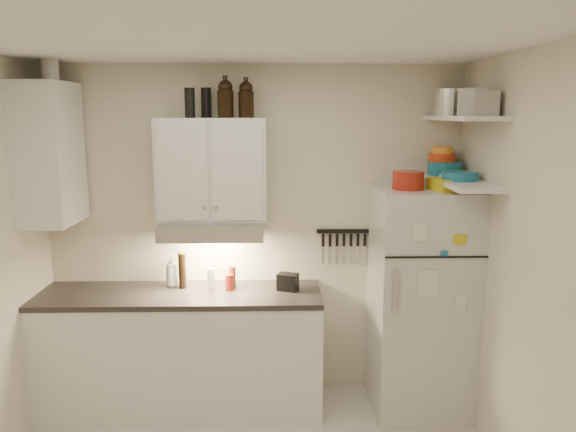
{
  "coord_description": "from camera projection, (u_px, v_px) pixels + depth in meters",
  "views": [
    {
      "loc": [
        0.16,
        -2.82,
        2.23
      ],
      "look_at": [
        0.25,
        0.9,
        1.55
      ],
      "focal_mm": 35.0,
      "sensor_mm": 36.0,
      "label": 1
    }
  ],
  "objects": [
    {
      "name": "ceiling",
      "position": [
        241.0,
        34.0,
        2.7
      ],
      "size": [
        3.2,
        3.0,
        0.02
      ],
      "primitive_type": "cube",
      "color": "white",
      "rests_on": "ground"
    },
    {
      "name": "back_wall",
      "position": [
        255.0,
        233.0,
        4.42
      ],
      "size": [
        3.2,
        0.02,
        2.6
      ],
      "primitive_type": "cube",
      "color": "beige",
      "rests_on": "ground"
    },
    {
      "name": "right_wall",
      "position": [
        548.0,
        292.0,
        2.98
      ],
      "size": [
        0.02,
        3.0,
        2.6
      ],
      "primitive_type": "cube",
      "color": "beige",
      "rests_on": "ground"
    },
    {
      "name": "base_cabinet",
      "position": [
        182.0,
        353.0,
        4.26
      ],
      "size": [
        2.1,
        0.6,
        0.88
      ],
      "primitive_type": "cube",
      "color": "white",
      "rests_on": "floor"
    },
    {
      "name": "countertop",
      "position": [
        180.0,
        295.0,
        4.18
      ],
      "size": [
        2.1,
        0.62,
        0.04
      ],
      "primitive_type": "cube",
      "color": "#2D2826",
      "rests_on": "base_cabinet"
    },
    {
      "name": "upper_cabinet",
      "position": [
        212.0,
        169.0,
        4.15
      ],
      "size": [
        0.8,
        0.33,
        0.75
      ],
      "primitive_type": "cube",
      "color": "white",
      "rests_on": "back_wall"
    },
    {
      "name": "side_cabinet",
      "position": [
        49.0,
        154.0,
        3.97
      ],
      "size": [
        0.33,
        0.55,
        1.0
      ],
      "primitive_type": "cube",
      "color": "white",
      "rests_on": "left_wall"
    },
    {
      "name": "range_hood",
      "position": [
        213.0,
        229.0,
        4.16
      ],
      "size": [
        0.76,
        0.46,
        0.12
      ],
      "primitive_type": "cube",
      "color": "silver",
      "rests_on": "back_wall"
    },
    {
      "name": "fridge",
      "position": [
        421.0,
        301.0,
        4.19
      ],
      "size": [
        0.7,
        0.68,
        1.7
      ],
      "primitive_type": "cube",
      "color": "silver",
      "rests_on": "floor"
    },
    {
      "name": "shelf_hi",
      "position": [
        464.0,
        118.0,
        3.82
      ],
      "size": [
        0.3,
        0.95,
        0.03
      ],
      "primitive_type": "cube",
      "color": "white",
      "rests_on": "right_wall"
    },
    {
      "name": "shelf_lo",
      "position": [
        460.0,
        182.0,
        3.9
      ],
      "size": [
        0.3,
        0.95,
        0.03
      ],
      "primitive_type": "cube",
      "color": "white",
      "rests_on": "right_wall"
    },
    {
      "name": "knife_strip",
      "position": [
        343.0,
        231.0,
        4.41
      ],
      "size": [
        0.42,
        0.02,
        0.03
      ],
      "primitive_type": "cube",
      "color": "black",
      "rests_on": "back_wall"
    },
    {
      "name": "dutch_oven",
      "position": [
        408.0,
        180.0,
        3.98
      ],
      "size": [
        0.28,
        0.28,
        0.13
      ],
      "primitive_type": "cylinder",
      "rotation": [
        0.0,
        0.0,
        0.32
      ],
      "color": "maroon",
      "rests_on": "fridge"
    },
    {
      "name": "book_stack",
      "position": [
        448.0,
        184.0,
        3.92
      ],
      "size": [
        0.25,
        0.29,
        0.09
      ],
      "primitive_type": "cube",
      "rotation": [
        0.0,
        0.0,
        0.18
      ],
      "color": "gold",
      "rests_on": "fridge"
    },
    {
      "name": "spice_jar",
      "position": [
        443.0,
        181.0,
        4.04
      ],
      "size": [
        0.07,
        0.07,
        0.1
      ],
      "primitive_type": "cylinder",
      "rotation": [
        0.0,
        0.0,
        0.31
      ],
      "color": "silver",
      "rests_on": "fridge"
    },
    {
      "name": "stock_pot",
      "position": [
        451.0,
        102.0,
        4.11
      ],
      "size": [
        0.31,
        0.31,
        0.19
      ],
      "primitive_type": "cylinder",
      "rotation": [
        0.0,
        0.0,
        -0.17
      ],
      "color": "silver",
      "rests_on": "shelf_hi"
    },
    {
      "name": "tin_a",
      "position": [
        471.0,
        102.0,
        3.68
      ],
      "size": [
        0.22,
        0.21,
        0.18
      ],
      "primitive_type": "cube",
      "rotation": [
        0.0,
        0.0,
        -0.32
      ],
      "color": "#AAAAAD",
      "rests_on": "shelf_hi"
    },
    {
      "name": "tin_b",
      "position": [
        484.0,
        103.0,
        3.56
      ],
      "size": [
        0.17,
        0.17,
        0.16
      ],
      "primitive_type": "cube",
      "rotation": [
        0.0,
        0.0,
        -0.1
      ],
      "color": "#AAAAAD",
      "rests_on": "shelf_hi"
    },
    {
      "name": "bowl_teal",
      "position": [
        445.0,
        169.0,
        4.19
      ],
      "size": [
        0.25,
        0.25,
        0.1
      ],
      "primitive_type": "cylinder",
      "color": "#196A89",
      "rests_on": "shelf_lo"
    },
    {
      "name": "bowl_orange",
      "position": [
        442.0,
        157.0,
        4.22
      ],
      "size": [
        0.2,
        0.2,
        0.06
      ],
      "primitive_type": "cylinder",
      "color": "red",
      "rests_on": "bowl_teal"
    },
    {
      "name": "bowl_yellow",
      "position": [
        442.0,
        150.0,
        4.21
      ],
      "size": [
        0.16,
        0.16,
        0.05
      ],
      "primitive_type": "cylinder",
      "color": "orange",
      "rests_on": "bowl_orange"
    },
    {
      "name": "plates",
      "position": [
        460.0,
        176.0,
        3.88
      ],
      "size": [
        0.31,
        0.31,
        0.06
      ],
      "primitive_type": "cylinder",
      "rotation": [
        0.0,
        0.0,
        -0.33
      ],
      "color": "#196A89",
      "rests_on": "shelf_lo"
    },
    {
      "name": "growler_a",
      "position": [
        225.0,
        98.0,
        4.02
      ],
      "size": [
        0.14,
        0.14,
        0.28
      ],
      "primitive_type": null,
      "rotation": [
        0.0,
        0.0,
        0.22
      ],
      "color": "black",
      "rests_on": "upper_cabinet"
    },
    {
      "name": "growler_b",
      "position": [
        246.0,
        99.0,
        4.04
      ],
      "size": [
        0.13,
        0.13,
        0.27
      ],
      "primitive_type": null,
      "rotation": [
        0.0,
        0.0,
        0.18
      ],
      "color": "black",
      "rests_on": "upper_cabinet"
    },
    {
      "name": "thermos_a",
      "position": [
        206.0,
        103.0,
        4.13
      ],
      "size": [
        0.08,
        0.08,
        0.22
      ],
      "primitive_type": "cylinder",
      "rotation": [
        0.0,
        0.0,
        -0.01
      ],
      "color": "black",
      "rests_on": "upper_cabinet"
    },
    {
      "name": "thermos_b",
      "position": [
        190.0,
        103.0,
        4.0
      ],
      "size": [
        0.1,
        0.1,
        0.21
      ],
      "primitive_type": "cylinder",
      "rotation": [
        0.0,
        0.0,
        -0.38
      ],
      "color": "black",
      "rests_on": "upper_cabinet"
    },
    {
      "name": "side_jar",
      "position": [
        50.0,
        70.0,
        3.86
      ],
      "size": [
        0.15,
        0.15,
        0.15
      ],
      "primitive_type": "cylinder",
      "rotation": [
        0.0,
        0.0,
        0.31
      ],
      "color": "silver",
      "rests_on": "side_cabinet"
    },
    {
      "name": "soap_bottle",
      "position": [
        172.0,
        269.0,
        4.3
      ],
      "size": [
        0.13,
        0.13,
        0.28
      ],
      "primitive_type": "imported",
      "rotation": [
        0.0,
        0.0,
        0.3
      ],
      "color": "white",
      "rests_on": "countertop"
    },
    {
      "name": "pepper_mill",
      "position": [
        232.0,
        277.0,
        4.28
      ],
      "size": [
        0.07,
        0.07,
        0.17
      ],
      "primitive_type": "cylinder",
      "rotation": [
        0.0,
        0.0,
        -0.43
      ],
      "color": "brown",
      "rests_on": "countertop"
    },
    {
      "name": "oil_bottle",
      "position": [
        182.0,
        270.0,
        4.26
      ],
      "size": [
        0.07,
        0.07,
        0.28
      ],
      "primitive_type": "cylinder",
      "rotation": [
        0.0,
        0.0,
        -0.29
      ],
      "color": "#46751D",
      "rests_on": "countertop"
    },
    {
      "name": "vinegar_bottle",
      "position": [
        182.0,
        271.0,
        4.26
      ],
      "size": [
        0.06,
        0.06,
        0.27
      ],
      "primitive_type": "cylinder",
      "rotation": [
        0.0,
        0.0,
        -0.09
      ],
      "color": "black",
      "rests_on": "countertop"
    },
    {
      "name": "clear_bottle",
      "position": [
        211.0,
        279.0,
        4.21
      ],
      "size": [
        0.06,
        0.06,
        0.17
      ],
      "primitive_type": "cylinder",
      "rotation": [
        0.0,
        0.0,
        0.06
      ],
      "color": "silver",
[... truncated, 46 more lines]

